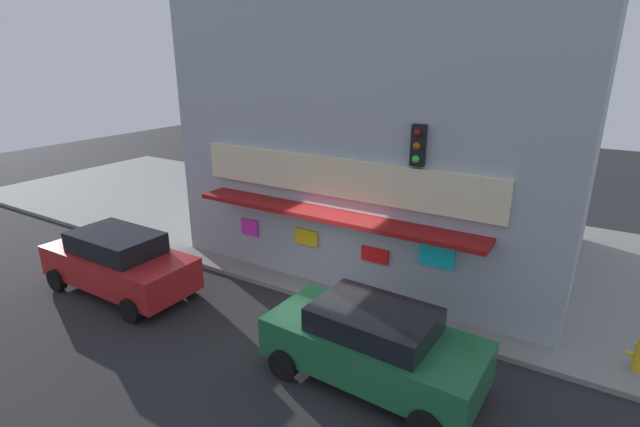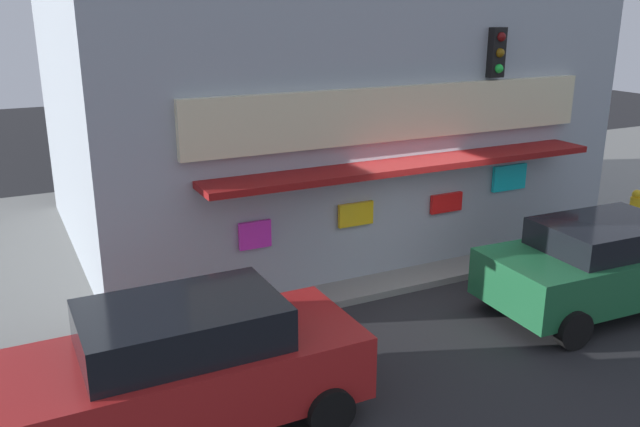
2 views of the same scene
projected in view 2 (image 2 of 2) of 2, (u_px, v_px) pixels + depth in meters
The scene contains 11 objects.
ground_plane at pixel (426, 289), 12.82m from camera, with size 58.45×58.45×0.00m, color #232326.
sidewalk at pixel (311, 215), 17.11m from camera, with size 38.97×10.11×0.13m, color gray.
corner_building at pixel (310, 59), 15.53m from camera, with size 11.20×8.58×7.77m.
traffic_light at pixel (486, 106), 13.47m from camera, with size 0.32×0.58×4.88m.
fire_hydrant at pixel (635, 205), 16.43m from camera, with size 0.52×0.28×0.77m.
trash_can at pixel (190, 265), 12.57m from camera, with size 0.49×0.49×0.80m, color #2D2D2D.
pedestrian at pixel (312, 224), 13.14m from camera, with size 0.56×0.52×1.76m.
potted_plant_by_doorway at pixel (321, 221), 14.59m from camera, with size 0.65×0.65×1.04m.
potted_plant_by_window at pixel (427, 206), 15.62m from camera, with size 0.76×0.76×1.03m.
parked_car_green at pixel (602, 263), 11.79m from camera, with size 4.41×2.26×1.64m.
parked_car_red at pixel (185, 367), 8.35m from camera, with size 4.52×2.07×1.74m.
Camera 2 is at (-7.11, -9.63, 5.21)m, focal length 37.46 mm.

